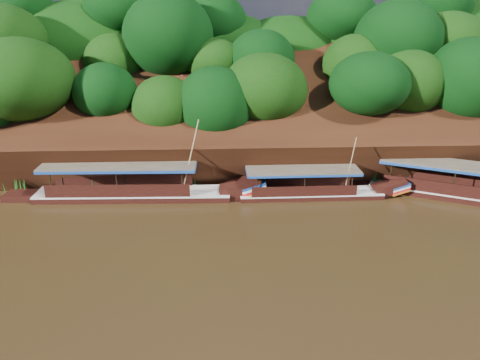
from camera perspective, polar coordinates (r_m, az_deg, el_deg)
The scene contains 6 objects.
ground at distance 28.25m, azimuth 6.87°, elevation -8.09°, with size 160.00×160.00×0.00m, color black.
riverbank at distance 48.75m, azimuth 2.70°, elevation 6.80°, with size 120.00×30.06×19.40m.
boat_0 at distance 38.33m, azimuth 26.91°, elevation -1.42°, with size 15.20×9.03×6.01m.
boat_1 at distance 35.41m, azimuth 9.65°, elevation -1.25°, with size 12.62×2.32×5.13m.
boat_2 at distance 35.38m, azimuth -11.49°, elevation -1.21°, with size 17.00×3.02×6.37m.
reeds at distance 36.20m, azimuth 0.68°, elevation 0.19°, with size 48.72×2.18×2.00m.
Camera 1 is at (-4.48, -24.42, 13.49)m, focal length 35.00 mm.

